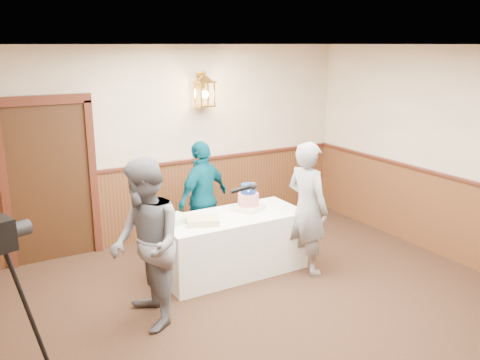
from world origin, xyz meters
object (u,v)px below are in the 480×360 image
at_px(display_table, 232,243).
at_px(baker, 307,208).
at_px(sheet_cake_yellow, 203,221).
at_px(tiered_cake, 248,200).
at_px(interviewer, 146,245).
at_px(assistant_p, 203,198).
at_px(sheet_cake_green, 175,220).

xyz_separation_m(display_table, baker, (0.81, -0.46, 0.46)).
bearing_deg(sheet_cake_yellow, tiered_cake, 12.98).
relative_size(display_table, interviewer, 1.03).
xyz_separation_m(interviewer, baker, (2.17, 0.20, -0.03)).
height_order(interviewer, assistant_p, interviewer).
height_order(tiered_cake, interviewer, interviewer).
distance_m(interviewer, assistant_p, 1.91).
relative_size(baker, assistant_p, 1.07).
bearing_deg(baker, tiered_cake, 34.13).
bearing_deg(baker, interviewer, 84.89).
distance_m(sheet_cake_green, baker, 1.64).
bearing_deg(interviewer, sheet_cake_yellow, 126.88).
height_order(tiered_cake, sheet_cake_yellow, tiered_cake).
height_order(sheet_cake_green, assistant_p, assistant_p).
bearing_deg(tiered_cake, display_table, -164.75).
xyz_separation_m(sheet_cake_green, assistant_p, (0.68, 0.61, -0.00)).
xyz_separation_m(display_table, sheet_cake_green, (-0.72, 0.11, 0.41)).
relative_size(sheet_cake_green, assistant_p, 0.21).
bearing_deg(assistant_p, display_table, 69.85).
bearing_deg(display_table, sheet_cake_yellow, -168.47).
height_order(display_table, assistant_p, assistant_p).
bearing_deg(sheet_cake_yellow, baker, -16.30).
xyz_separation_m(tiered_cake, assistant_p, (-0.33, 0.64, -0.10)).
xyz_separation_m(tiered_cake, sheet_cake_yellow, (-0.73, -0.17, -0.10)).
distance_m(sheet_cake_yellow, sheet_cake_green, 0.34).
height_order(display_table, sheet_cake_green, sheet_cake_green).
height_order(baker, assistant_p, baker).
relative_size(display_table, sheet_cake_green, 5.48).
bearing_deg(baker, display_table, 50.03).
bearing_deg(interviewer, sheet_cake_green, 145.23).
height_order(tiered_cake, assistant_p, assistant_p).
relative_size(display_table, tiered_cake, 4.08).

